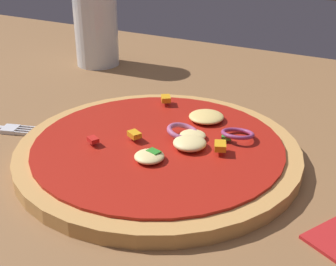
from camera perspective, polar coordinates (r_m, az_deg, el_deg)
name	(u,v)px	position (r m, az deg, el deg)	size (l,w,h in m)	color
dining_table	(138,165)	(0.52, -3.63, -3.85)	(1.44, 0.90, 0.03)	brown
pizza	(160,149)	(0.50, -0.93, -2.01)	(0.30, 0.30, 0.03)	tan
beer_glass	(96,27)	(0.79, -8.74, 12.65)	(0.07, 0.07, 0.14)	silver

